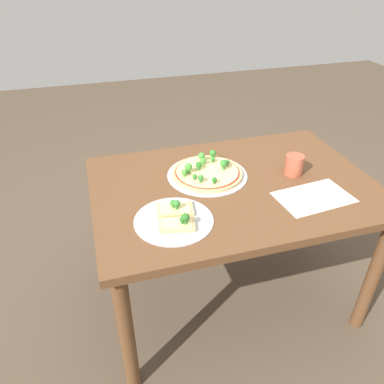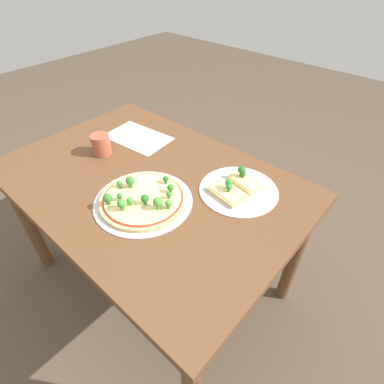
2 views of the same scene
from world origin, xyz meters
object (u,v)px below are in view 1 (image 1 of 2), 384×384
object	(u,v)px
pizza_tray_slice	(175,217)
drinking_cup	(294,165)
dining_table	(233,201)
pizza_tray_whole	(207,172)

from	to	relation	value
pizza_tray_slice	drinking_cup	size ratio (longest dim) A/B	3.30
dining_table	pizza_tray_whole	world-z (taller)	pizza_tray_whole
pizza_tray_whole	drinking_cup	size ratio (longest dim) A/B	3.96
pizza_tray_whole	pizza_tray_slice	xyz separation A→B (m)	(-0.22, -0.28, -0.00)
pizza_tray_whole	drinking_cup	distance (m)	0.40
drinking_cup	pizza_tray_whole	bearing A→B (deg)	165.77
pizza_tray_slice	drinking_cup	distance (m)	0.63
drinking_cup	dining_table	bearing A→B (deg)	-178.47
pizza_tray_slice	dining_table	bearing A→B (deg)	30.07
drinking_cup	pizza_tray_slice	bearing A→B (deg)	-162.69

